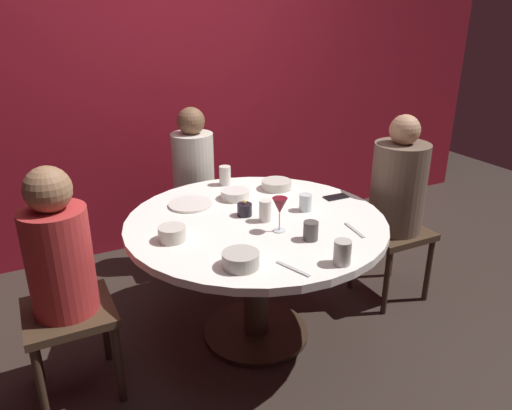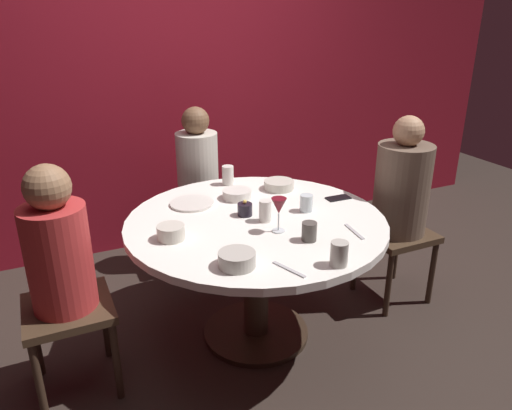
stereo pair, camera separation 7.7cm
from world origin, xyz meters
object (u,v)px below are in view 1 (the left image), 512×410
Objects in this scene: cell_phone at (336,197)px; bowl_salad_center at (235,194)px; bowl_sauce_side at (241,260)px; candle_holder at (245,210)px; bowl_serving_large at (276,185)px; cup_far_edge at (305,202)px; seated_diner_right at (398,190)px; cup_by_right_diner at (342,253)px; cup_by_left_diner at (311,231)px; cup_center_front at (225,176)px; seated_diner_back at (193,171)px; dinner_plate at (191,204)px; wine_glass at (280,207)px; cup_near_candle at (265,211)px; seated_diner_left at (60,261)px; bowl_small_white at (172,234)px; dining_table at (256,244)px.

bowl_salad_center is (-0.53, 0.25, 0.02)m from cell_phone.
bowl_sauce_side reaches higher than cell_phone.
bowl_serving_large is at bearing 38.93° from candle_holder.
candle_holder is 0.34m from cup_far_edge.
seated_diner_right reaches higher than cup_by_right_diner.
cup_by_left_diner is 0.77× the size of cup_center_front.
cell_phone is at bearing -8.99° from seated_diner_right.
seated_diner_right reaches higher than seated_diner_back.
cell_phone is 0.86× the size of bowl_sauce_side.
cup_far_edge is (0.29, -0.97, 0.07)m from seated_diner_back.
dinner_plate is at bearing 118.63° from cup_by_left_diner.
cup_center_front is 1.28× the size of cup_far_edge.
seated_diner_right reaches higher than bowl_serving_large.
seated_diner_back reaches higher than wine_glass.
bowl_salad_center is 1.78× the size of cup_far_edge.
seated_diner_back is at bearing 87.92° from candle_holder.
seated_diner_right is at bearing 2.56° from cup_near_candle.
candle_holder is 0.25m from bowl_salad_center.
candle_holder is at bearing -4.07° from seated_diner_right.
cup_center_front reaches higher than cup_near_candle.
cell_phone is at bearing -0.60° from candle_holder.
cell_phone is at bearing 2.42° from seated_diner_left.
bowl_sauce_side is at bearing -64.23° from bowl_small_white.
bowl_sauce_side reaches higher than dinner_plate.
seated_diner_right reaches higher than bowl_salad_center.
dining_table is 0.58m from cell_phone.
candle_holder is at bearing -2.08° from seated_diner_back.
cup_far_edge is (-0.26, -0.08, 0.04)m from cell_phone.
cup_by_left_diner is at bearing -69.66° from dining_table.
dining_table is 0.33m from wine_glass.
candle_holder is 0.34m from dinner_plate.
seated_diner_left is 4.69× the size of dinner_plate.
dinner_plate is 0.44m from bowl_small_white.
bowl_sauce_side is (-0.84, -0.49, 0.03)m from cell_phone.
cup_near_candle is at bearing 2.56° from seated_diner_right.
cup_by_right_diner is (-0.20, -0.95, 0.03)m from bowl_serving_large.
cup_by_left_diner is at bearing -81.50° from bowl_salad_center.
seated_diner_left is 1.04m from wine_glass.
seated_diner_back is 9.67× the size of cup_center_front.
seated_diner_right is 4.81× the size of dinner_plate.
bowl_small_white is 0.66m from cup_by_left_diner.
seated_diner_right reaches higher than bowl_small_white.
dinner_plate is at bearing 72.60° from cell_phone.
bowl_sauce_side is at bearing -127.98° from bowl_serving_large.
cup_center_front is (-0.90, 0.56, 0.06)m from seated_diner_right.
bowl_salad_center is at bearing 67.08° from bowl_sauce_side.
seated_diner_left reaches higher than bowl_salad_center.
dinner_plate is 1.36× the size of bowl_serving_large.
candle_holder is 0.45m from bowl_small_white.
seated_diner_right is at bearing 11.11° from wine_glass.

